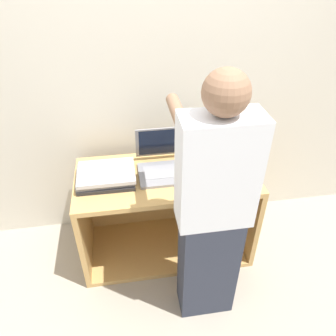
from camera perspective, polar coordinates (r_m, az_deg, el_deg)
ground_plane at (r=2.55m, az=0.77°, el=-18.39°), size 12.00×12.00×0.00m
wall_back at (r=2.36m, az=-1.93°, el=14.14°), size 8.00×0.05×2.40m
cart at (r=2.53m, az=-0.57°, el=-6.76°), size 1.24×0.60×0.72m
laptop_open at (r=2.26m, az=-0.60°, el=0.92°), size 0.37×0.37×0.29m
laptop_stack_left at (r=2.21m, az=-10.76°, el=-1.30°), size 0.39×0.30×0.08m
laptop_stack_right at (r=2.30m, az=9.48°, el=0.87°), size 0.39×0.30×0.11m
person at (r=1.83m, az=7.76°, el=-7.88°), size 0.40×0.53×1.63m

